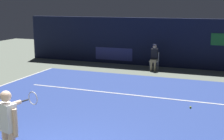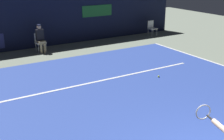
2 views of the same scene
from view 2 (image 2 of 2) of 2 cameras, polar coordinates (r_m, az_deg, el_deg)
ground_plane at (r=9.03m, az=1.74°, el=-5.97°), size 32.76×32.76×0.00m
court_surface at (r=9.03m, az=1.74°, el=-5.94°), size 10.97×10.11×0.01m
line_service at (r=10.43m, az=-3.52°, el=-2.36°), size 8.56×0.10×0.01m
back_wall at (r=15.40m, az=-14.04°, el=9.10°), size 16.32×0.33×2.60m
line_judge_on_chair at (r=14.42m, az=-13.62°, el=5.99°), size 0.46×0.54×1.32m
courtside_chair_near at (r=17.73m, az=7.67°, el=8.13°), size 0.45×0.43×0.88m
tennis_ball at (r=11.01m, az=8.95°, el=-1.22°), size 0.07×0.07×0.07m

